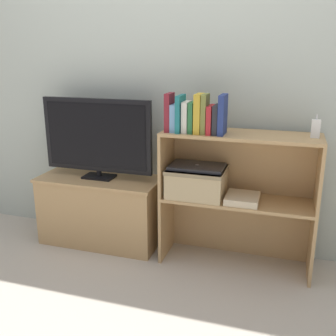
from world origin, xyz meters
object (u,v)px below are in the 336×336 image
(laptop, at_px, (197,166))
(magazine_stack, at_px, (242,198))
(tv_stand, at_px, (101,210))
(book_crimson, at_px, (211,120))
(storage_basket_left, at_px, (197,180))
(book_mustard, at_px, (199,114))
(book_charcoal, at_px, (217,119))
(book_ivory, at_px, (186,117))
(book_teal, at_px, (180,114))
(book_navy, at_px, (223,115))
(book_skyblue, at_px, (175,118))
(book_forest, at_px, (192,117))
(book_maroon, at_px, (169,112))
(tv, at_px, (97,137))
(baby_monitor, at_px, (316,129))
(book_olive, at_px, (205,114))

(laptop, bearing_deg, magazine_stack, -5.34)
(tv_stand, xyz_separation_m, book_crimson, (0.82, -0.08, 0.73))
(storage_basket_left, distance_m, laptop, 0.09)
(book_mustard, height_order, laptop, book_mustard)
(book_charcoal, bearing_deg, book_crimson, 180.00)
(book_crimson, bearing_deg, book_ivory, 180.00)
(book_ivory, bearing_deg, book_teal, 180.00)
(book_mustard, relative_size, book_navy, 1.00)
(book_skyblue, xyz_separation_m, book_forest, (0.11, -0.00, 0.01))
(book_maroon, xyz_separation_m, magazine_stack, (0.48, 0.02, -0.53))
(book_ivory, relative_size, book_crimson, 1.10)
(book_maroon, height_order, book_charcoal, book_maroon)
(tv, height_order, storage_basket_left, tv)
(book_forest, bearing_deg, book_navy, 0.00)
(book_forest, relative_size, baby_monitor, 1.38)
(storage_basket_left, bearing_deg, book_teal, -155.29)
(book_forest, height_order, baby_monitor, book_forest)
(magazine_stack, bearing_deg, book_charcoal, -174.01)
(book_teal, bearing_deg, book_olive, 0.00)
(book_crimson, bearing_deg, book_forest, 180.00)
(book_olive, xyz_separation_m, baby_monitor, (0.65, 0.06, -0.07))
(book_teal, distance_m, book_charcoal, 0.23)
(tv, relative_size, storage_basket_left, 2.17)
(book_forest, bearing_deg, book_crimson, 0.00)
(book_maroon, bearing_deg, book_ivory, 0.00)
(book_navy, bearing_deg, book_olive, 180.00)
(book_navy, bearing_deg, magazine_stack, 7.48)
(magazine_stack, bearing_deg, book_navy, -172.52)
(book_forest, distance_m, laptop, 0.33)
(book_maroon, height_order, book_teal, book_maroon)
(book_olive, xyz_separation_m, laptop, (-0.05, 0.05, -0.35))
(book_crimson, bearing_deg, book_mustard, 180.00)
(book_navy, bearing_deg, baby_monitor, 6.64)
(book_ivory, distance_m, baby_monitor, 0.77)
(book_charcoal, distance_m, book_navy, 0.05)
(book_maroon, height_order, baby_monitor, book_maroon)
(book_ivory, bearing_deg, book_mustard, 0.00)
(storage_basket_left, bearing_deg, book_mustard, -73.30)
(tv, distance_m, storage_basket_left, 0.77)
(book_charcoal, bearing_deg, tv_stand, 174.48)
(tv, distance_m, magazine_stack, 1.09)
(book_olive, distance_m, magazine_stack, 0.59)
(baby_monitor, bearing_deg, book_mustard, -174.78)
(book_maroon, bearing_deg, laptop, 15.17)
(book_skyblue, relative_size, book_crimson, 0.99)
(book_navy, bearing_deg, book_crimson, 180.00)
(book_skyblue, xyz_separation_m, book_olive, (0.19, -0.00, 0.03))
(baby_monitor, bearing_deg, book_navy, -173.36)
(book_maroon, distance_m, book_skyblue, 0.05)
(magazine_stack, bearing_deg, book_mustard, -176.28)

